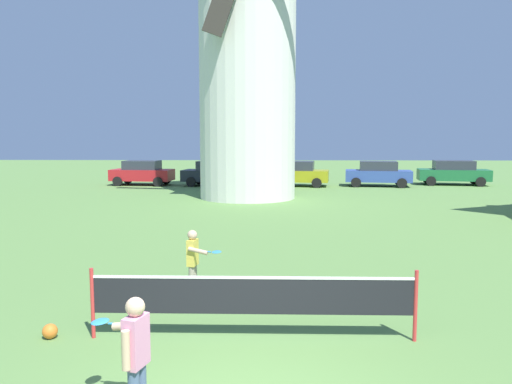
{
  "coord_description": "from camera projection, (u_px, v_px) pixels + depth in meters",
  "views": [
    {
      "loc": [
        0.29,
        -5.54,
        3.1
      ],
      "look_at": [
        0.06,
        3.87,
        2.05
      ],
      "focal_mm": 35.29,
      "sensor_mm": 36.0,
      "label": 1
    }
  ],
  "objects": [
    {
      "name": "parked_car_mustard",
      "position": [
        295.0,
        173.0,
        31.33
      ],
      "size": [
        4.37,
        2.38,
        1.56
      ],
      "color": "#999919",
      "rests_on": "ground_plane"
    },
    {
      "name": "parked_car_blue",
      "position": [
        378.0,
        173.0,
        31.2
      ],
      "size": [
        4.2,
        2.37,
        1.56
      ],
      "color": "#334C99",
      "rests_on": "ground_plane"
    },
    {
      "name": "player_near",
      "position": [
        135.0,
        351.0,
        5.42
      ],
      "size": [
        0.75,
        0.71,
        1.39
      ],
      "color": "slate",
      "rests_on": "ground_plane"
    },
    {
      "name": "tennis_net",
      "position": [
        253.0,
        296.0,
        7.63
      ],
      "size": [
        4.98,
        0.06,
        1.1
      ],
      "color": "red",
      "rests_on": "ground_plane"
    },
    {
      "name": "parked_car_green",
      "position": [
        453.0,
        172.0,
        32.08
      ],
      "size": [
        4.54,
        2.44,
        1.56
      ],
      "color": "#1E6638",
      "rests_on": "ground_plane"
    },
    {
      "name": "parked_car_red",
      "position": [
        142.0,
        172.0,
        32.02
      ],
      "size": [
        3.99,
        2.19,
        1.56
      ],
      "color": "red",
      "rests_on": "ground_plane"
    },
    {
      "name": "parked_car_black",
      "position": [
        218.0,
        173.0,
        31.45
      ],
      "size": [
        4.66,
        2.46,
        1.56
      ],
      "color": "#1E232D",
      "rests_on": "ground_plane"
    },
    {
      "name": "stray_ball",
      "position": [
        50.0,
        331.0,
        7.72
      ],
      "size": [
        0.23,
        0.23,
        0.23
      ],
      "primitive_type": "sphere",
      "color": "orange",
      "rests_on": "ground_plane"
    },
    {
      "name": "windmill",
      "position": [
        247.0,
        40.0,
        24.63
      ],
      "size": [
        8.33,
        5.5,
        15.73
      ],
      "color": "silver",
      "rests_on": "ground_plane"
    },
    {
      "name": "player_far",
      "position": [
        194.0,
        258.0,
        9.84
      ],
      "size": [
        0.72,
        0.63,
        1.28
      ],
      "color": "#9E937F",
      "rests_on": "ground_plane"
    }
  ]
}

